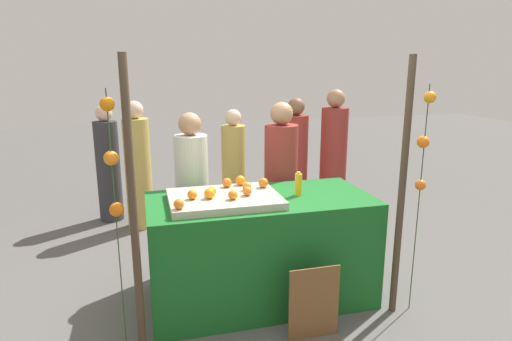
# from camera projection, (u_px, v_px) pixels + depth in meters

# --- Properties ---
(ground_plane) EXTENTS (24.00, 24.00, 0.00)m
(ground_plane) POSITION_uv_depth(u_px,v_px,m) (260.00, 297.00, 3.85)
(ground_plane) COLOR #565451
(stall_counter) EXTENTS (1.87, 0.89, 0.93)m
(stall_counter) POSITION_uv_depth(u_px,v_px,m) (260.00, 249.00, 3.74)
(stall_counter) COLOR #196023
(stall_counter) RESTS_ON ground_plane
(orange_tray) EXTENTS (0.88, 0.65, 0.06)m
(orange_tray) POSITION_uv_depth(u_px,v_px,m) (224.00, 199.00, 3.50)
(orange_tray) COLOR #B2AD99
(orange_tray) RESTS_ON stall_counter
(orange_0) EXTENTS (0.08, 0.08, 0.08)m
(orange_0) POSITION_uv_depth(u_px,v_px,m) (209.00, 193.00, 3.40)
(orange_0) COLOR orange
(orange_0) RESTS_ON orange_tray
(orange_1) EXTENTS (0.08, 0.08, 0.08)m
(orange_1) POSITION_uv_depth(u_px,v_px,m) (263.00, 183.00, 3.70)
(orange_1) COLOR orange
(orange_1) RESTS_ON orange_tray
(orange_2) EXTENTS (0.08, 0.08, 0.08)m
(orange_2) POSITION_uv_depth(u_px,v_px,m) (179.00, 204.00, 3.15)
(orange_2) COLOR orange
(orange_2) RESTS_ON orange_tray
(orange_3) EXTENTS (0.08, 0.08, 0.08)m
(orange_3) POSITION_uv_depth(u_px,v_px,m) (247.00, 186.00, 3.61)
(orange_3) COLOR orange
(orange_3) RESTS_ON orange_tray
(orange_4) EXTENTS (0.08, 0.08, 0.08)m
(orange_4) POSITION_uv_depth(u_px,v_px,m) (241.00, 180.00, 3.78)
(orange_4) COLOR orange
(orange_4) RESTS_ON orange_tray
(orange_5) EXTENTS (0.08, 0.08, 0.08)m
(orange_5) POSITION_uv_depth(u_px,v_px,m) (247.00, 191.00, 3.48)
(orange_5) COLOR orange
(orange_5) RESTS_ON orange_tray
(orange_6) EXTENTS (0.08, 0.08, 0.08)m
(orange_6) POSITION_uv_depth(u_px,v_px,m) (212.00, 191.00, 3.47)
(orange_6) COLOR orange
(orange_6) RESTS_ON orange_tray
(orange_7) EXTENTS (0.08, 0.08, 0.08)m
(orange_7) POSITION_uv_depth(u_px,v_px,m) (227.00, 183.00, 3.72)
(orange_7) COLOR orange
(orange_7) RESTS_ON orange_tray
(orange_8) EXTENTS (0.08, 0.08, 0.08)m
(orange_8) POSITION_uv_depth(u_px,v_px,m) (192.00, 195.00, 3.38)
(orange_8) COLOR orange
(orange_8) RESTS_ON orange_tray
(orange_9) EXTENTS (0.08, 0.08, 0.08)m
(orange_9) POSITION_uv_depth(u_px,v_px,m) (233.00, 195.00, 3.38)
(orange_9) COLOR orange
(orange_9) RESTS_ON orange_tray
(juice_bottle) EXTENTS (0.06, 0.06, 0.21)m
(juice_bottle) POSITION_uv_depth(u_px,v_px,m) (298.00, 184.00, 3.68)
(juice_bottle) COLOR gold
(juice_bottle) RESTS_ON stall_counter
(chalkboard_sign) EXTENTS (0.40, 0.03, 0.58)m
(chalkboard_sign) POSITION_uv_depth(u_px,v_px,m) (314.00, 303.00, 3.23)
(chalkboard_sign) COLOR brown
(chalkboard_sign) RESTS_ON ground_plane
(vendor_left) EXTENTS (0.32, 0.32, 1.58)m
(vendor_left) POSITION_uv_depth(u_px,v_px,m) (193.00, 200.00, 4.20)
(vendor_left) COLOR beige
(vendor_left) RESTS_ON ground_plane
(vendor_right) EXTENTS (0.33, 0.33, 1.66)m
(vendor_right) POSITION_uv_depth(u_px,v_px,m) (281.00, 190.00, 4.40)
(vendor_right) COLOR maroon
(vendor_right) RESTS_ON ground_plane
(crowd_person_0) EXTENTS (0.32, 0.32, 1.59)m
(crowd_person_0) POSITION_uv_depth(u_px,v_px,m) (138.00, 170.00, 5.37)
(crowd_person_0) COLOR tan
(crowd_person_0) RESTS_ON ground_plane
(crowd_person_1) EXTENTS (0.30, 0.30, 1.48)m
(crowd_person_1) POSITION_uv_depth(u_px,v_px,m) (234.00, 172.00, 5.45)
(crowd_person_1) COLOR tan
(crowd_person_1) RESTS_ON ground_plane
(crowd_person_2) EXTENTS (0.34, 0.34, 1.71)m
(crowd_person_2) POSITION_uv_depth(u_px,v_px,m) (333.00, 161.00, 5.64)
(crowd_person_2) COLOR maroon
(crowd_person_2) RESTS_ON ground_plane
(crowd_person_3) EXTENTS (0.30, 0.30, 1.51)m
(crowd_person_3) POSITION_uv_depth(u_px,v_px,m) (108.00, 168.00, 5.64)
(crowd_person_3) COLOR #333338
(crowd_person_3) RESTS_ON ground_plane
(crowd_person_4) EXTENTS (0.32, 0.32, 1.61)m
(crowd_person_4) POSITION_uv_depth(u_px,v_px,m) (295.00, 165.00, 5.60)
(crowd_person_4) COLOR maroon
(crowd_person_4) RESTS_ON ground_plane
(canopy_post_left) EXTENTS (0.06, 0.06, 2.09)m
(canopy_post_left) POSITION_uv_depth(u_px,v_px,m) (133.00, 214.00, 2.89)
(canopy_post_left) COLOR #473828
(canopy_post_left) RESTS_ON ground_plane
(canopy_post_right) EXTENTS (0.06, 0.06, 2.09)m
(canopy_post_right) POSITION_uv_depth(u_px,v_px,m) (402.00, 191.00, 3.40)
(canopy_post_right) COLOR #473828
(canopy_post_right) RESTS_ON ground_plane
(garland_strand_left) EXTENTS (0.10, 0.11, 1.87)m
(garland_strand_left) POSITION_uv_depth(u_px,v_px,m) (112.00, 164.00, 2.78)
(garland_strand_left) COLOR #2D4C23
(garland_strand_left) RESTS_ON ground_plane
(garland_strand_right) EXTENTS (0.11, 0.11, 1.87)m
(garland_strand_right) POSITION_uv_depth(u_px,v_px,m) (424.00, 143.00, 3.35)
(garland_strand_right) COLOR #2D4C23
(garland_strand_right) RESTS_ON ground_plane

